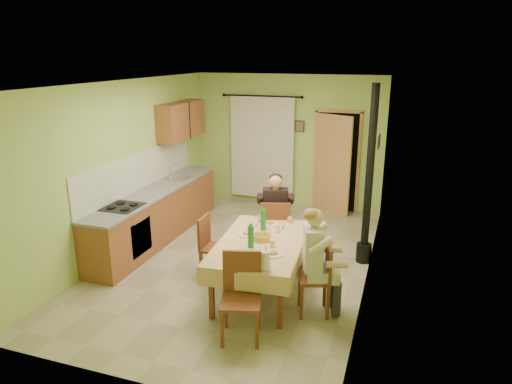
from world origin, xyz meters
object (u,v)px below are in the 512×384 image
(chair_far, at_px, (275,243))
(chair_near, at_px, (241,315))
(chair_right, at_px, (315,292))
(man_far, at_px, (275,208))
(stove_flue, at_px, (367,201))
(chair_left, at_px, (215,260))
(man_right, at_px, (315,250))
(dining_table, at_px, (261,267))

(chair_far, height_order, chair_near, chair_far)
(chair_right, height_order, man_far, man_far)
(stove_flue, bearing_deg, chair_left, -147.97)
(chair_right, bearing_deg, chair_far, 16.94)
(chair_near, bearing_deg, man_right, -146.44)
(chair_left, distance_m, man_far, 1.26)
(chair_far, bearing_deg, chair_left, -143.31)
(chair_right, distance_m, man_right, 0.59)
(man_far, distance_m, stove_flue, 1.43)
(chair_near, height_order, chair_right, chair_near)
(chair_right, distance_m, man_far, 1.75)
(dining_table, xyz_separation_m, chair_right, (0.82, -0.30, -0.09))
(dining_table, height_order, man_far, man_far)
(chair_far, relative_size, chair_right, 1.09)
(dining_table, distance_m, stove_flue, 2.02)
(dining_table, relative_size, stove_flue, 0.71)
(chair_near, height_order, man_far, man_far)
(chair_right, height_order, man_right, man_right)
(dining_table, relative_size, chair_far, 1.93)
(man_far, relative_size, man_right, 1.00)
(chair_near, bearing_deg, chair_right, -146.80)
(dining_table, distance_m, man_far, 1.18)
(dining_table, bearing_deg, chair_near, -88.39)
(chair_left, relative_size, stove_flue, 0.34)
(chair_near, relative_size, chair_left, 1.07)
(man_far, bearing_deg, chair_near, -100.77)
(chair_far, height_order, man_right, man_right)
(dining_table, xyz_separation_m, man_far, (-0.11, 1.07, 0.50))
(chair_far, distance_m, chair_left, 1.10)
(chair_right, xyz_separation_m, man_far, (-0.93, 1.37, 0.59))
(man_far, height_order, man_right, same)
(dining_table, height_order, stove_flue, stove_flue)
(chair_right, height_order, stove_flue, stove_flue)
(man_far, bearing_deg, chair_far, -90.00)
(chair_far, height_order, stove_flue, stove_flue)
(man_far, bearing_deg, stove_flue, -1.54)
(chair_right, bearing_deg, man_far, 16.77)
(chair_far, height_order, chair_left, chair_far)
(chair_near, xyz_separation_m, man_far, (-0.22, 2.17, 0.59))
(chair_left, bearing_deg, chair_right, 72.29)
(chair_near, height_order, chair_left, chair_near)
(dining_table, bearing_deg, man_right, -24.84)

